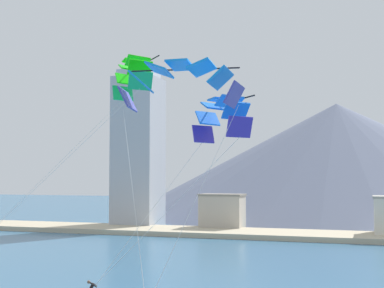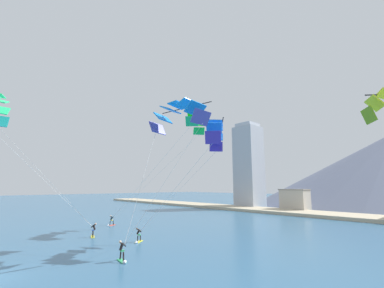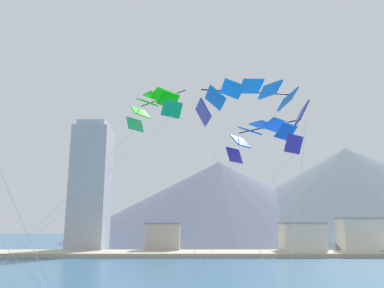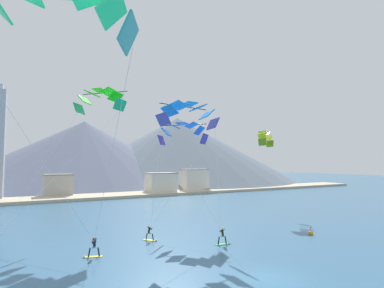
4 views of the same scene
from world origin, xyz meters
The scene contains 10 objects.
parafoil_kite_near_trail centered at (3.41, 19.92, 12.72)m, with size 9.76×8.89×12.63m.
parafoil_kite_mid_center centered at (-6.51, 26.23, 17.44)m, with size 14.62×12.38×17.46m.
parafoil_kite_far_left centered at (1.91, 15.44, 14.54)m, with size 8.21×7.97×14.35m.
shoreline_strip centered at (0.00, 57.45, 0.35)m, with size 180.00×10.00×0.70m, color #BCAD8E.
shore_building_harbour_front centered at (-8.01, 62.35, 2.86)m, with size 6.64×4.55×5.69m.
shore_building_promenade_mid centered at (28.58, 60.11, 3.32)m, with size 7.78×4.92×6.62m.
shore_building_quay_east centered at (17.68, 59.68, 2.87)m, with size 7.77×5.67×5.72m.
highrise_tower centered at (-22.70, 63.76, 12.72)m, with size 7.00×7.00×25.85m.
mountain_peak_west_ridge centered at (6.36, 111.93, 12.76)m, with size 98.08×98.08×25.53m.
mountain_peak_central_summit centered at (46.88, 107.11, 14.65)m, with size 107.12×107.12×29.29m.
Camera 3 is at (-2.49, -10.83, 5.54)m, focal length 35.00 mm.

